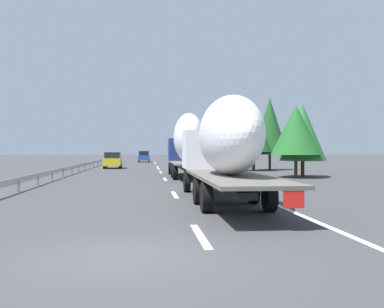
% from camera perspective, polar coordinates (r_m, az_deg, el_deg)
% --- Properties ---
extents(ground_plane, '(260.00, 260.00, 0.00)m').
position_cam_1_polar(ground_plane, '(49.16, -6.33, -1.94)').
color(ground_plane, '#38383A').
extents(lane_stripe_0, '(3.20, 0.20, 0.01)m').
position_cam_1_polar(lane_stripe_0, '(11.39, 1.05, -10.29)').
color(lane_stripe_0, white).
rests_on(lane_stripe_0, ground_plane).
extents(lane_stripe_1, '(3.20, 0.20, 0.01)m').
position_cam_1_polar(lane_stripe_1, '(21.45, -2.20, -5.17)').
color(lane_stripe_1, white).
rests_on(lane_stripe_1, ground_plane).
extents(lane_stripe_2, '(3.20, 0.20, 0.01)m').
position_cam_1_polar(lane_stripe_2, '(32.56, -3.43, -3.21)').
color(lane_stripe_2, white).
rests_on(lane_stripe_2, ground_plane).
extents(lane_stripe_3, '(3.20, 0.20, 0.01)m').
position_cam_1_polar(lane_stripe_3, '(42.63, -3.99, -2.31)').
color(lane_stripe_3, white).
rests_on(lane_stripe_3, ground_plane).
extents(lane_stripe_4, '(3.20, 0.20, 0.01)m').
position_cam_1_polar(lane_stripe_4, '(50.53, -4.27, -1.86)').
color(lane_stripe_4, white).
rests_on(lane_stripe_4, ground_plane).
extents(lane_stripe_5, '(3.20, 0.20, 0.01)m').
position_cam_1_polar(lane_stripe_5, '(55.19, -4.40, -1.66)').
color(lane_stripe_5, white).
rests_on(lane_stripe_5, ground_plane).
extents(lane_stripe_6, '(3.20, 0.20, 0.01)m').
position_cam_1_polar(lane_stripe_6, '(70.03, -4.69, -1.18)').
color(lane_stripe_6, white).
rests_on(lane_stripe_6, ground_plane).
extents(lane_stripe_7, '(3.20, 0.20, 0.01)m').
position_cam_1_polar(lane_stripe_7, '(78.45, -4.81, -0.99)').
color(lane_stripe_7, white).
rests_on(lane_stripe_7, ground_plane).
extents(edge_line_right, '(110.00, 0.20, 0.01)m').
position_cam_1_polar(edge_line_right, '(54.39, -0.47, -1.69)').
color(edge_line_right, white).
rests_on(edge_line_right, ground_plane).
extents(truck_lead, '(12.08, 2.55, 4.86)m').
position_cam_1_polar(truck_lead, '(34.59, -0.59, 1.44)').
color(truck_lead, navy).
rests_on(truck_lead, ground_plane).
extents(truck_trailing, '(13.88, 2.55, 4.18)m').
position_cam_1_polar(truck_trailing, '(18.29, 4.08, 1.29)').
color(truck_trailing, silver).
rests_on(truck_trailing, ground_plane).
extents(car_yellow_coupe, '(4.31, 1.91, 1.84)m').
position_cam_1_polar(car_yellow_coupe, '(51.94, -10.01, -0.78)').
color(car_yellow_coupe, gold).
rests_on(car_yellow_coupe, ground_plane).
extents(car_blue_sedan, '(4.69, 1.91, 1.89)m').
position_cam_1_polar(car_blue_sedan, '(77.19, -6.12, -0.32)').
color(car_blue_sedan, '#28479E').
rests_on(car_blue_sedan, ground_plane).
extents(road_sign, '(0.10, 0.90, 3.22)m').
position_cam_1_polar(road_sign, '(59.65, 0.21, 0.65)').
color(road_sign, gray).
rests_on(road_sign, ground_plane).
extents(tree_0, '(3.66, 3.66, 5.77)m').
position_cam_1_polar(tree_0, '(36.76, 13.85, 2.68)').
color(tree_0, '#472D19').
rests_on(tree_0, ground_plane).
extents(tree_1, '(3.70, 3.70, 6.23)m').
position_cam_1_polar(tree_1, '(46.03, 7.81, 2.94)').
color(tree_1, '#472D19').
rests_on(tree_1, ground_plane).
extents(tree_2, '(3.06, 3.06, 6.61)m').
position_cam_1_polar(tree_2, '(69.74, 4.86, 2.28)').
color(tree_2, '#472D19').
rests_on(tree_2, ground_plane).
extents(tree_3, '(2.61, 2.61, 6.05)m').
position_cam_1_polar(tree_3, '(78.08, 2.55, 1.75)').
color(tree_3, '#472D19').
rests_on(tree_3, ground_plane).
extents(tree_4, '(3.74, 3.74, 7.60)m').
position_cam_1_polar(tree_4, '(48.20, 9.84, 3.49)').
color(tree_4, '#472D19').
rests_on(tree_4, ground_plane).
extents(tree_5, '(3.86, 3.86, 5.53)m').
position_cam_1_polar(tree_5, '(35.26, 13.04, 2.98)').
color(tree_5, '#472D19').
rests_on(tree_5, ground_plane).
extents(guardrail_median, '(94.00, 0.10, 0.76)m').
position_cam_1_polar(guardrail_median, '(52.53, -12.86, -1.15)').
color(guardrail_median, '#9EA0A5').
rests_on(guardrail_median, ground_plane).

